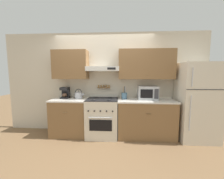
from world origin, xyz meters
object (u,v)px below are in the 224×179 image
at_px(utensil_crock, 124,96).
at_px(tea_kettle, 79,95).
at_px(microwave, 147,93).
at_px(refrigerator, 197,102).
at_px(stove_range, 102,117).
at_px(coffee_maker, 65,93).

bearing_deg(utensil_crock, tea_kettle, -180.00).
bearing_deg(microwave, refrigerator, -9.27).
relative_size(tea_kettle, utensil_crock, 0.82).
bearing_deg(microwave, tea_kettle, -179.40).
bearing_deg(stove_range, utensil_crock, 14.30).
bearing_deg(utensil_crock, microwave, 1.80).
bearing_deg(refrigerator, tea_kettle, 176.75).
distance_m(refrigerator, microwave, 1.11).
relative_size(refrigerator, coffee_maker, 6.25).
height_order(refrigerator, utensil_crock, refrigerator).
xyz_separation_m(stove_range, refrigerator, (2.17, -0.02, 0.42)).
relative_size(stove_range, utensil_crock, 3.21).
distance_m(tea_kettle, coffee_maker, 0.36).
relative_size(refrigerator, microwave, 3.75).
distance_m(coffee_maker, utensil_crock, 1.50).
bearing_deg(stove_range, coffee_maker, 170.81).
bearing_deg(utensil_crock, refrigerator, -5.49).
bearing_deg(coffee_maker, tea_kettle, -3.77).
height_order(stove_range, tea_kettle, tea_kettle).
relative_size(stove_range, coffee_maker, 3.51).
xyz_separation_m(stove_range, tea_kettle, (-0.62, 0.13, 0.53)).
height_order(microwave, utensil_crock, microwave).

